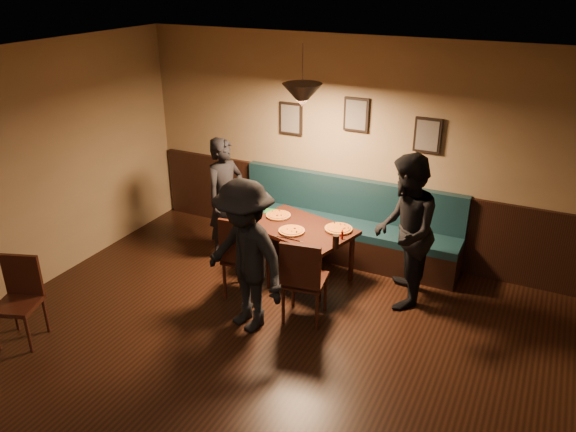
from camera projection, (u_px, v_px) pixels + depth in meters
The scene contains 24 objects.
floor at pixel (209, 413), 4.84m from camera, with size 7.00×7.00×0.00m, color black.
ceiling at pixel (185, 88), 3.70m from camera, with size 7.00×7.00×0.00m, color silver.
wall_back at pixel (355, 149), 7.14m from camera, with size 6.00×6.00×0.00m, color #8C704F.
wainscot at pixel (351, 214), 7.48m from camera, with size 5.88×0.06×1.00m, color black.
booth_bench at pixel (344, 222), 7.26m from camera, with size 3.00×0.60×1.00m, color #0F232D, non-canonical shape.
picture_left at pixel (291, 118), 7.35m from camera, with size 0.32×0.04×0.42m, color black.
picture_center at pixel (356, 115), 6.93m from camera, with size 0.32×0.04×0.42m, color black.
picture_right at pixel (428, 135), 6.63m from camera, with size 0.32×0.04×0.42m, color black.
pendant_lamp at pixel (302, 95), 6.08m from camera, with size 0.44×0.44×0.25m, color black.
dining_table at pixel (301, 252), 6.87m from camera, with size 1.24×0.79×0.66m, color #321A0E.
chair_near_left at pixel (246, 255), 6.41m from camera, with size 0.45×0.45×1.02m, color black, non-canonical shape.
chair_near_right at pixel (305, 278), 5.97m from camera, with size 0.43×0.43×0.98m, color #331E0E, non-canonical shape.
diner_left at pixel (226, 199), 7.18m from camera, with size 0.59×0.38×1.61m, color black.
diner_right at pixel (405, 232), 6.12m from camera, with size 0.85×0.66×1.75m, color black.
diner_front at pixel (245, 257), 5.70m from camera, with size 1.07×0.62×1.66m, color black.
pizza_a at pixel (278, 215), 7.01m from camera, with size 0.31×0.31×0.04m, color orange.
pizza_b at pixel (292, 231), 6.60m from camera, with size 0.31×0.31×0.04m, color #C67525.
pizza_c at pixel (338, 229), 6.65m from camera, with size 0.33×0.33×0.04m, color #C37724.
soda_glass at pixel (336, 242), 6.20m from camera, with size 0.07×0.07×0.16m, color black.
tabasco_bottle at pixel (342, 234), 6.42m from camera, with size 0.03×0.03×0.12m, color #860604.
napkin_a at pixel (271, 211), 7.16m from camera, with size 0.15×0.15×0.01m, color #1E7326.
napkin_b at pixel (252, 226), 6.74m from camera, with size 0.16×0.16×0.01m, color #1B6633.
cutlery_set at pixel (287, 239), 6.44m from camera, with size 0.02×0.20×0.00m, color silver.
cafe_chair_far at pixel (17, 303), 5.60m from camera, with size 0.40×0.40×0.90m, color #33170E, non-canonical shape.
Camera 1 is at (2.26, -3.04, 3.54)m, focal length 34.96 mm.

